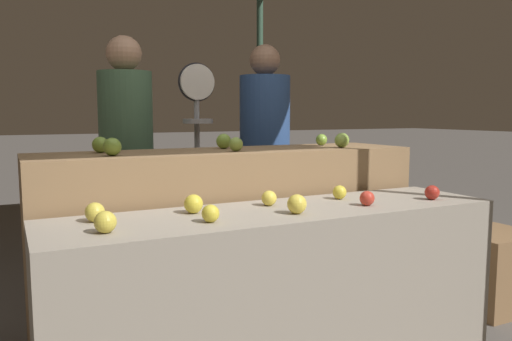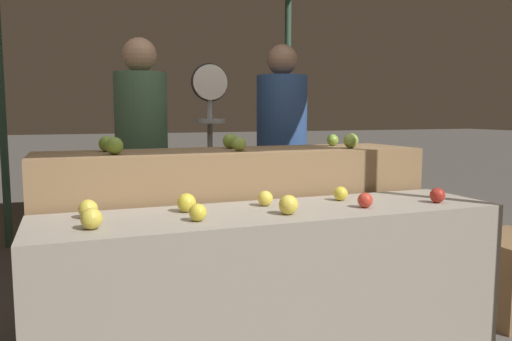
{
  "view_description": "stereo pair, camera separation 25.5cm",
  "coord_description": "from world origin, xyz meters",
  "px_view_note": "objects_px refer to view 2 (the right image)",
  "views": [
    {
      "loc": [
        -1.13,
        -1.97,
        1.24
      ],
      "look_at": [
        0.01,
        0.3,
        0.95
      ],
      "focal_mm": 35.0,
      "sensor_mm": 36.0,
      "label": 1
    },
    {
      "loc": [
        -0.89,
        -2.07,
        1.24
      ],
      "look_at": [
        0.01,
        0.3,
        0.95
      ],
      "focal_mm": 35.0,
      "sensor_mm": 36.0,
      "label": 2
    }
  ],
  "objects_px": {
    "produce_scale": "(210,130)",
    "person_vendor_at_scale": "(142,147)",
    "person_customer_left": "(282,144)",
    "wooden_crate_side": "(509,276)"
  },
  "relations": [
    {
      "from": "produce_scale",
      "to": "person_customer_left",
      "type": "distance_m",
      "value": 0.68
    },
    {
      "from": "produce_scale",
      "to": "person_customer_left",
      "type": "relative_size",
      "value": 0.9
    },
    {
      "from": "produce_scale",
      "to": "wooden_crate_side",
      "type": "distance_m",
      "value": 2.11
    },
    {
      "from": "person_customer_left",
      "to": "wooden_crate_side",
      "type": "distance_m",
      "value": 1.77
    },
    {
      "from": "produce_scale",
      "to": "person_vendor_at_scale",
      "type": "bearing_deg",
      "value": 157.51
    },
    {
      "from": "produce_scale",
      "to": "wooden_crate_side",
      "type": "height_order",
      "value": "produce_scale"
    },
    {
      "from": "person_vendor_at_scale",
      "to": "person_customer_left",
      "type": "xyz_separation_m",
      "value": [
        1.06,
        0.04,
        -0.0
      ]
    },
    {
      "from": "person_customer_left",
      "to": "wooden_crate_side",
      "type": "height_order",
      "value": "person_customer_left"
    },
    {
      "from": "produce_scale",
      "to": "person_vendor_at_scale",
      "type": "xyz_separation_m",
      "value": [
        -0.43,
        0.18,
        -0.12
      ]
    },
    {
      "from": "produce_scale",
      "to": "person_customer_left",
      "type": "height_order",
      "value": "person_customer_left"
    }
  ]
}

